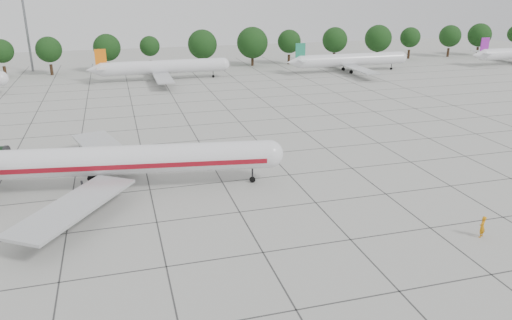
{
  "coord_description": "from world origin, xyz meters",
  "views": [
    {
      "loc": [
        -10.53,
        -42.88,
        21.38
      ],
      "look_at": [
        3.0,
        4.69,
        3.5
      ],
      "focal_mm": 35.0,
      "sensor_mm": 36.0,
      "label": 1
    }
  ],
  "objects_px": {
    "main_airliner": "(90,161)",
    "ground_crew": "(482,227)",
    "bg_airliner_d": "(351,60)",
    "floodlight_mast": "(24,11)",
    "bg_airliner_c": "(163,67)"
  },
  "relations": [
    {
      "from": "main_airliner",
      "to": "ground_crew",
      "type": "xyz_separation_m",
      "value": [
        33.13,
        -20.32,
        -2.32
      ]
    },
    {
      "from": "ground_crew",
      "to": "bg_airliner_d",
      "type": "height_order",
      "value": "bg_airliner_d"
    },
    {
      "from": "ground_crew",
      "to": "floodlight_mast",
      "type": "relative_size",
      "value": 0.08
    },
    {
      "from": "bg_airliner_d",
      "to": "floodlight_mast",
      "type": "xyz_separation_m",
      "value": [
        -75.58,
        22.67,
        11.37
      ]
    },
    {
      "from": "floodlight_mast",
      "to": "bg_airliner_c",
      "type": "bearing_deg",
      "value": -34.73
    },
    {
      "from": "main_airliner",
      "to": "bg_airliner_d",
      "type": "bearing_deg",
      "value": 53.8
    },
    {
      "from": "bg_airliner_c",
      "to": "bg_airliner_d",
      "type": "bearing_deg",
      "value": -2.23
    },
    {
      "from": "main_airliner",
      "to": "bg_airliner_d",
      "type": "xyz_separation_m",
      "value": [
        59.42,
        59.69,
        -0.41
      ]
    },
    {
      "from": "ground_crew",
      "to": "bg_airliner_d",
      "type": "distance_m",
      "value": 84.25
    },
    {
      "from": "floodlight_mast",
      "to": "ground_crew",
      "type": "bearing_deg",
      "value": -64.36
    },
    {
      "from": "ground_crew",
      "to": "bg_airliner_c",
      "type": "bearing_deg",
      "value": -109.1
    },
    {
      "from": "main_airliner",
      "to": "floodlight_mast",
      "type": "height_order",
      "value": "floodlight_mast"
    },
    {
      "from": "bg_airliner_c",
      "to": "ground_crew",
      "type": "bearing_deg",
      "value": -76.83
    },
    {
      "from": "bg_airliner_c",
      "to": "bg_airliner_d",
      "type": "xyz_separation_m",
      "value": [
        45.43,
        -1.77,
        0.0
      ]
    },
    {
      "from": "bg_airliner_c",
      "to": "main_airliner",
      "type": "bearing_deg",
      "value": -102.82
    }
  ]
}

